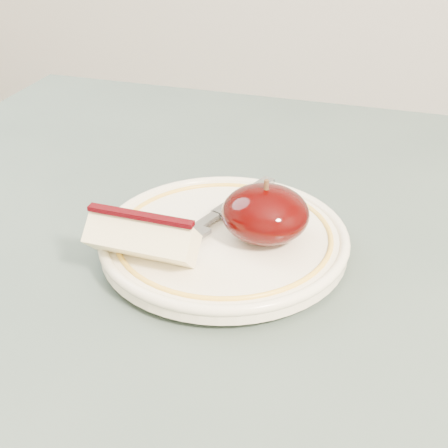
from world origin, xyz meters
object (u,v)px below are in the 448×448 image
(table, at_px, (258,384))
(plate, at_px, (224,238))
(apple_half, at_px, (265,214))
(fork, at_px, (215,215))

(table, relative_size, plate, 4.29)
(plate, bearing_deg, table, -50.04)
(table, xyz_separation_m, plate, (-0.05, 0.06, 0.10))
(apple_half, bearing_deg, plate, -170.04)
(fork, bearing_deg, plate, -125.71)
(table, relative_size, apple_half, 12.42)
(table, bearing_deg, apple_half, 102.21)
(plate, bearing_deg, fork, 124.72)
(fork, bearing_deg, table, -121.80)
(apple_half, distance_m, fork, 0.05)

